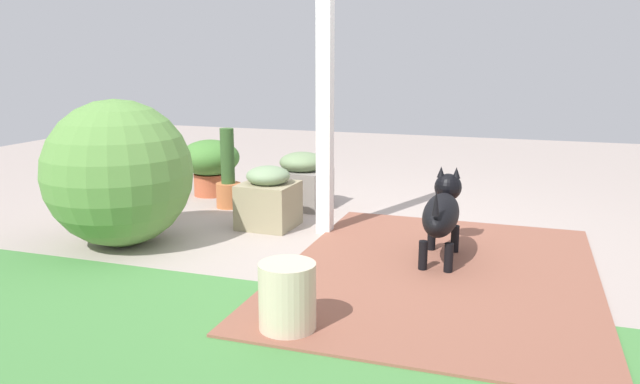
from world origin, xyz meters
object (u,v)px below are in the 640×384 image
ceramic_urn (287,298)px  terracotta_pot_spiky (144,185)px  stone_planter_nearest (302,180)px  terracotta_pot_broad (210,162)px  round_shrub (118,173)px  dog (442,212)px  stone_planter_near (269,198)px  porch_pillar (325,78)px  terracotta_pot_tall (228,180)px

ceramic_urn → terracotta_pot_spiky: bearing=-41.5°
stone_planter_nearest → terracotta_pot_broad: size_ratio=0.87×
round_shrub → dog: 2.17m
round_shrub → terracotta_pot_broad: (0.16, -1.56, -0.19)m
stone_planter_nearest → terracotta_pot_spiky: size_ratio=0.98×
terracotta_pot_spiky → dog: 2.54m
stone_planter_near → dog: 1.40m
stone_planter_nearest → round_shrub: 1.64m
stone_planter_near → dog: dog is taller
round_shrub → terracotta_pot_broad: round_shrub is taller
porch_pillar → terracotta_pot_spiky: (1.60, -0.09, -0.89)m
terracotta_pot_tall → terracotta_pot_broad: bearing=-45.0°
terracotta_pot_broad → stone_planter_near: bearing=138.6°
stone_planter_near → terracotta_pot_spiky: bearing=-4.1°
terracotta_pot_tall → dog: terracotta_pot_tall is taller
porch_pillar → terracotta_pot_broad: (1.40, -0.84, -0.81)m
stone_planter_nearest → terracotta_pot_broad: terracotta_pot_broad is taller
terracotta_pot_broad → dog: dog is taller
round_shrub → terracotta_pot_spiky: 0.92m
terracotta_pot_broad → ceramic_urn: (-1.75, 2.48, -0.14)m
terracotta_pot_tall → terracotta_pot_broad: 0.54m
dog → ceramic_urn: bearing=67.0°
terracotta_pot_broad → ceramic_urn: size_ratio=1.63×
stone_planter_near → terracotta_pot_tall: (0.57, -0.46, 0.02)m
stone_planter_nearest → dog: dog is taller
stone_planter_near → ceramic_urn: stone_planter_near is taller
porch_pillar → ceramic_urn: 1.93m
dog → ceramic_urn: (0.54, 1.28, -0.15)m
ceramic_urn → stone_planter_near: bearing=-64.0°
dog → terracotta_pot_tall: bearing=-23.4°
stone_planter_near → round_shrub: (0.78, 0.73, 0.28)m
ceramic_urn → terracotta_pot_broad: bearing=-54.8°
terracotta_pot_spiky → ceramic_urn: 2.61m
terracotta_pot_tall → terracotta_pot_broad: terracotta_pot_tall is taller
stone_planter_near → terracotta_pot_broad: size_ratio=0.86×
stone_planter_nearest → terracotta_pot_tall: bearing=19.5°
stone_planter_near → terracotta_pot_spiky: terracotta_pot_spiky is taller
terracotta_pot_tall → terracotta_pot_broad: (0.38, -0.38, 0.07)m
porch_pillar → terracotta_pot_tall: size_ratio=3.29×
terracotta_pot_spiky → dog: bearing=169.7°
dog → terracotta_pot_spiky: bearing=-10.3°
porch_pillar → ceramic_urn: bearing=102.1°
terracotta_pot_spiky → stone_planter_nearest: bearing=-153.3°
terracotta_pot_spiky → terracotta_pot_broad: size_ratio=0.89×
stone_planter_nearest → round_shrub: size_ratio=0.48×
terracotta_pot_spiky → round_shrub: bearing=114.3°
terracotta_pot_broad → dog: (-2.29, 1.21, 0.01)m
porch_pillar → terracotta_pot_spiky: size_ratio=4.58×
ceramic_urn → porch_pillar: bearing=-77.9°
terracotta_pot_spiky → dog: dog is taller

